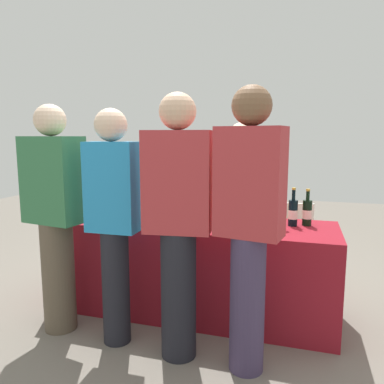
# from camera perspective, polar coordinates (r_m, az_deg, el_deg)

# --- Properties ---
(ground_plane) EXTENTS (12.00, 12.00, 0.00)m
(ground_plane) POSITION_cam_1_polar(r_m,az_deg,el_deg) (3.34, -0.00, -17.53)
(ground_plane) COLOR slate
(tasting_table) EXTENTS (2.31, 0.72, 0.77)m
(tasting_table) POSITION_cam_1_polar(r_m,az_deg,el_deg) (3.19, -0.00, -11.32)
(tasting_table) COLOR maroon
(tasting_table) RESTS_ON ground_plane
(wine_bottle_0) EXTENTS (0.08, 0.08, 0.32)m
(wine_bottle_0) POSITION_cam_1_polar(r_m,az_deg,el_deg) (3.50, -13.47, -1.31)
(wine_bottle_0) COLOR black
(wine_bottle_0) RESTS_ON tasting_table
(wine_bottle_1) EXTENTS (0.07, 0.07, 0.31)m
(wine_bottle_1) POSITION_cam_1_polar(r_m,az_deg,el_deg) (3.39, -9.01, -1.61)
(wine_bottle_1) COLOR black
(wine_bottle_1) RESTS_ON tasting_table
(wine_bottle_2) EXTENTS (0.08, 0.08, 0.33)m
(wine_bottle_2) POSITION_cam_1_polar(r_m,az_deg,el_deg) (3.35, -6.80, -1.45)
(wine_bottle_2) COLOR black
(wine_bottle_2) RESTS_ON tasting_table
(wine_bottle_3) EXTENTS (0.07, 0.07, 0.31)m
(wine_bottle_3) POSITION_cam_1_polar(r_m,az_deg,el_deg) (3.24, -5.64, -2.01)
(wine_bottle_3) COLOR black
(wine_bottle_3) RESTS_ON tasting_table
(wine_bottle_4) EXTENTS (0.08, 0.08, 0.31)m
(wine_bottle_4) POSITION_cam_1_polar(r_m,az_deg,el_deg) (3.03, 9.19, -2.70)
(wine_bottle_4) COLOR black
(wine_bottle_4) RESTS_ON tasting_table
(wine_bottle_5) EXTENTS (0.07, 0.07, 0.30)m
(wine_bottle_5) POSITION_cam_1_polar(r_m,az_deg,el_deg) (3.03, 15.19, -3.04)
(wine_bottle_5) COLOR black
(wine_bottle_5) RESTS_ON tasting_table
(wine_bottle_6) EXTENTS (0.07, 0.07, 0.29)m
(wine_bottle_6) POSITION_cam_1_polar(r_m,az_deg,el_deg) (3.08, 17.21, -3.00)
(wine_bottle_6) COLOR black
(wine_bottle_6) RESTS_ON tasting_table
(wine_glass_0) EXTENTS (0.07, 0.07, 0.14)m
(wine_glass_0) POSITION_cam_1_polar(r_m,az_deg,el_deg) (3.26, -12.84, -2.37)
(wine_glass_0) COLOR silver
(wine_glass_0) RESTS_ON tasting_table
(wine_glass_1) EXTENTS (0.07, 0.07, 0.14)m
(wine_glass_1) POSITION_cam_1_polar(r_m,az_deg,el_deg) (3.04, -7.62, -2.92)
(wine_glass_1) COLOR silver
(wine_glass_1) RESTS_ON tasting_table
(wine_glass_2) EXTENTS (0.07, 0.07, 0.14)m
(wine_glass_2) POSITION_cam_1_polar(r_m,az_deg,el_deg) (2.96, -4.84, -3.22)
(wine_glass_2) COLOR silver
(wine_glass_2) RESTS_ON tasting_table
(wine_glass_3) EXTENTS (0.07, 0.07, 0.13)m
(wine_glass_3) POSITION_cam_1_polar(r_m,az_deg,el_deg) (2.88, 2.38, -3.61)
(wine_glass_3) COLOR silver
(wine_glass_3) RESTS_ON tasting_table
(wine_glass_4) EXTENTS (0.08, 0.08, 0.15)m
(wine_glass_4) POSITION_cam_1_polar(r_m,az_deg,el_deg) (2.88, 13.53, -3.51)
(wine_glass_4) COLOR silver
(wine_glass_4) RESTS_ON tasting_table
(ice_bucket) EXTENTS (0.23, 0.23, 0.20)m
(ice_bucket) POSITION_cam_1_polar(r_m,az_deg,el_deg) (3.39, -14.87, -1.99)
(ice_bucket) COLOR silver
(ice_bucket) RESTS_ON tasting_table
(server_pouring) EXTENTS (0.44, 0.28, 1.59)m
(server_pouring) POSITION_cam_1_polar(r_m,az_deg,el_deg) (3.56, 7.31, -1.42)
(server_pouring) COLOR black
(server_pouring) RESTS_ON ground_plane
(guest_0) EXTENTS (0.47, 0.31, 1.69)m
(guest_0) POSITION_cam_1_polar(r_m,az_deg,el_deg) (2.93, -20.23, -2.94)
(guest_0) COLOR brown
(guest_0) RESTS_ON ground_plane
(guest_1) EXTENTS (0.36, 0.22, 1.65)m
(guest_1) POSITION_cam_1_polar(r_m,az_deg,el_deg) (2.63, -11.90, -3.77)
(guest_1) COLOR black
(guest_1) RESTS_ON ground_plane
(guest_2) EXTENTS (0.45, 0.28, 1.74)m
(guest_2) POSITION_cam_1_polar(r_m,az_deg,el_deg) (2.40, -2.13, -4.15)
(guest_2) COLOR black
(guest_2) RESTS_ON ground_plane
(guest_3) EXTENTS (0.43, 0.28, 1.76)m
(guest_3) POSITION_cam_1_polar(r_m,az_deg,el_deg) (2.27, 8.75, -4.33)
(guest_3) COLOR #3F3351
(guest_3) RESTS_ON ground_plane
(menu_board) EXTENTS (0.61, 0.08, 0.78)m
(menu_board) POSITION_cam_1_polar(r_m,az_deg,el_deg) (4.10, 13.71, -6.97)
(menu_board) COLOR white
(menu_board) RESTS_ON ground_plane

